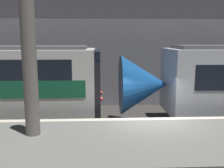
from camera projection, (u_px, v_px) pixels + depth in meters
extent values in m
plane|color=#33302D|center=(150.00, 147.00, 10.04)|extent=(120.00, 120.00, 0.00)
cube|color=slate|center=(163.00, 154.00, 8.05)|extent=(40.00, 3.85, 1.15)
cube|color=beige|center=(152.00, 119.00, 9.70)|extent=(40.00, 0.30, 0.01)
cube|color=gray|center=(131.00, 63.00, 15.95)|extent=(50.00, 0.15, 5.24)
cylinder|color=slate|center=(30.00, 69.00, 7.81)|extent=(0.44, 0.44, 4.09)
cone|color=#195199|center=(144.00, 85.00, 12.17)|extent=(2.20, 2.74, 2.74)
sphere|color=#F2EFCC|center=(124.00, 94.00, 12.20)|extent=(0.20, 0.20, 0.20)
cube|color=black|center=(98.00, 87.00, 12.08)|extent=(0.25, 2.83, 2.40)
cube|color=black|center=(97.00, 61.00, 11.88)|extent=(0.25, 2.54, 0.96)
sphere|color=#EA4C42|center=(101.00, 99.00, 11.52)|extent=(0.18, 0.18, 0.18)
sphere|color=#EA4C42|center=(101.00, 93.00, 12.80)|extent=(0.18, 0.18, 0.18)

